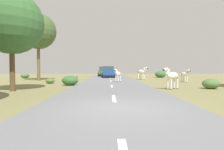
{
  "coord_description": "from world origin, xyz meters",
  "views": [
    {
      "loc": [
        -0.38,
        -6.6,
        1.42
      ],
      "look_at": [
        -0.03,
        13.19,
        0.74
      ],
      "focal_mm": 30.28,
      "sensor_mm": 36.0,
      "label": 1
    }
  ],
  "objects_px": {
    "zebra_2": "(172,76)",
    "car_1": "(108,72)",
    "zebra_3": "(142,72)",
    "bush_2": "(70,81)",
    "tree_3": "(38,31)",
    "bush_3": "(25,76)",
    "bush_0": "(160,74)",
    "tree_1": "(11,23)",
    "zebra_0": "(118,74)",
    "bush_4": "(211,84)",
    "rock_0": "(75,76)",
    "zebra_1": "(185,74)",
    "bush_1": "(50,81)",
    "car_0": "(104,72)"
  },
  "relations": [
    {
      "from": "zebra_2",
      "to": "car_1",
      "type": "distance_m",
      "value": 17.59
    },
    {
      "from": "zebra_3",
      "to": "bush_2",
      "type": "xyz_separation_m",
      "value": [
        -7.55,
        -8.18,
        -0.58
      ]
    },
    {
      "from": "tree_3",
      "to": "bush_3",
      "type": "height_order",
      "value": "tree_3"
    },
    {
      "from": "car_1",
      "to": "bush_0",
      "type": "height_order",
      "value": "car_1"
    },
    {
      "from": "tree_1",
      "to": "bush_0",
      "type": "height_order",
      "value": "tree_1"
    },
    {
      "from": "bush_3",
      "to": "zebra_0",
      "type": "bearing_deg",
      "value": -33.67
    },
    {
      "from": "bush_4",
      "to": "rock_0",
      "type": "height_order",
      "value": "bush_4"
    },
    {
      "from": "rock_0",
      "to": "zebra_0",
      "type": "bearing_deg",
      "value": -52.33
    },
    {
      "from": "zebra_2",
      "to": "bush_4",
      "type": "height_order",
      "value": "zebra_2"
    },
    {
      "from": "bush_2",
      "to": "bush_4",
      "type": "bearing_deg",
      "value": -15.56
    },
    {
      "from": "zebra_1",
      "to": "car_1",
      "type": "height_order",
      "value": "car_1"
    },
    {
      "from": "zebra_0",
      "to": "rock_0",
      "type": "distance_m",
      "value": 9.44
    },
    {
      "from": "zebra_1",
      "to": "bush_4",
      "type": "xyz_separation_m",
      "value": [
        -0.72,
        -6.29,
        -0.47
      ]
    },
    {
      "from": "bush_2",
      "to": "bush_1",
      "type": "bearing_deg",
      "value": 138.78
    },
    {
      "from": "zebra_2",
      "to": "car_1",
      "type": "relative_size",
      "value": 0.35
    },
    {
      "from": "bush_0",
      "to": "zebra_3",
      "type": "bearing_deg",
      "value": -125.6
    },
    {
      "from": "zebra_2",
      "to": "zebra_3",
      "type": "height_order",
      "value": "zebra_3"
    },
    {
      "from": "bush_3",
      "to": "bush_1",
      "type": "bearing_deg",
      "value": -56.16
    },
    {
      "from": "bush_1",
      "to": "zebra_1",
      "type": "bearing_deg",
      "value": 5.81
    },
    {
      "from": "zebra_3",
      "to": "car_0",
      "type": "bearing_deg",
      "value": -103.7
    },
    {
      "from": "zebra_3",
      "to": "bush_2",
      "type": "height_order",
      "value": "zebra_3"
    },
    {
      "from": "tree_1",
      "to": "bush_4",
      "type": "xyz_separation_m",
      "value": [
        13.21,
        1.13,
        -3.9
      ]
    },
    {
      "from": "tree_1",
      "to": "bush_1",
      "type": "relative_size",
      "value": 7.48
    },
    {
      "from": "tree_1",
      "to": "bush_1",
      "type": "xyz_separation_m",
      "value": [
        0.48,
        6.05,
        -4.01
      ]
    },
    {
      "from": "car_0",
      "to": "tree_3",
      "type": "height_order",
      "value": "tree_3"
    },
    {
      "from": "tree_1",
      "to": "bush_3",
      "type": "relative_size",
      "value": 5.12
    },
    {
      "from": "zebra_3",
      "to": "bush_0",
      "type": "bearing_deg",
      "value": -164.63
    },
    {
      "from": "tree_1",
      "to": "rock_0",
      "type": "bearing_deg",
      "value": 85.25
    },
    {
      "from": "bush_0",
      "to": "tree_3",
      "type": "bearing_deg",
      "value": -156.33
    },
    {
      "from": "zebra_1",
      "to": "car_0",
      "type": "xyz_separation_m",
      "value": [
        -8.76,
        15.69,
        0.03
      ]
    },
    {
      "from": "car_1",
      "to": "rock_0",
      "type": "distance_m",
      "value": 5.65
    },
    {
      "from": "tree_3",
      "to": "rock_0",
      "type": "relative_size",
      "value": 8.44
    },
    {
      "from": "bush_0",
      "to": "bush_4",
      "type": "relative_size",
      "value": 1.43
    },
    {
      "from": "bush_0",
      "to": "bush_3",
      "type": "height_order",
      "value": "bush_0"
    },
    {
      "from": "car_1",
      "to": "car_0",
      "type": "bearing_deg",
      "value": -82.78
    },
    {
      "from": "zebra_2",
      "to": "car_1",
      "type": "height_order",
      "value": "car_1"
    },
    {
      "from": "zebra_0",
      "to": "car_1",
      "type": "xyz_separation_m",
      "value": [
        -1.01,
        10.48,
        -0.01
      ]
    },
    {
      "from": "bush_3",
      "to": "rock_0",
      "type": "height_order",
      "value": "bush_3"
    },
    {
      "from": "bush_4",
      "to": "zebra_1",
      "type": "bearing_deg",
      "value": 83.44
    },
    {
      "from": "bush_4",
      "to": "bush_2",
      "type": "bearing_deg",
      "value": 164.44
    },
    {
      "from": "zebra_0",
      "to": "zebra_1",
      "type": "xyz_separation_m",
      "value": [
        6.95,
        0.02,
        -0.04
      ]
    },
    {
      "from": "zebra_3",
      "to": "car_0",
      "type": "xyz_separation_m",
      "value": [
        -5.15,
        10.89,
        -0.14
      ]
    },
    {
      "from": "bush_2",
      "to": "bush_3",
      "type": "xyz_separation_m",
      "value": [
        -9.18,
        12.28,
        -0.04
      ]
    },
    {
      "from": "tree_3",
      "to": "bush_1",
      "type": "height_order",
      "value": "tree_3"
    },
    {
      "from": "car_1",
      "to": "tree_1",
      "type": "height_order",
      "value": "tree_1"
    },
    {
      "from": "tree_3",
      "to": "bush_1",
      "type": "relative_size",
      "value": 9.46
    },
    {
      "from": "zebra_0",
      "to": "zebra_3",
      "type": "bearing_deg",
      "value": -98.07
    },
    {
      "from": "zebra_0",
      "to": "tree_1",
      "type": "height_order",
      "value": "tree_1"
    },
    {
      "from": "zebra_3",
      "to": "rock_0",
      "type": "relative_size",
      "value": 1.78
    },
    {
      "from": "car_0",
      "to": "bush_1",
      "type": "bearing_deg",
      "value": 76.26
    }
  ]
}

